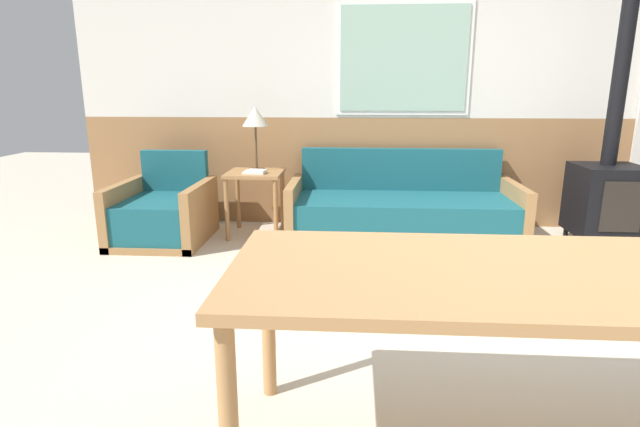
% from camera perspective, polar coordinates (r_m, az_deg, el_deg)
% --- Properties ---
extents(ground_plane, '(16.00, 16.00, 0.00)m').
position_cam_1_polar(ground_plane, '(2.84, 22.50, -15.25)').
color(ground_plane, beige).
extents(wall_back, '(7.20, 0.09, 2.70)m').
position_cam_1_polar(wall_back, '(5.05, 14.31, 13.88)').
color(wall_back, '#996B42').
rests_on(wall_back, ground_plane).
extents(couch, '(2.06, 0.86, 0.78)m').
position_cam_1_polar(couch, '(4.64, 9.35, 0.08)').
color(couch, '#9E7042').
rests_on(couch, ground_plane).
extents(armchair, '(0.78, 0.87, 0.77)m').
position_cam_1_polar(armchair, '(4.71, -17.43, -0.13)').
color(armchair, '#9E7042').
rests_on(armchair, ground_plane).
extents(side_table, '(0.50, 0.50, 0.60)m').
position_cam_1_polar(side_table, '(4.65, -7.41, 3.39)').
color(side_table, '#9E7042').
rests_on(side_table, ground_plane).
extents(table_lamp, '(0.24, 0.24, 0.59)m').
position_cam_1_polar(table_lamp, '(4.67, -7.41, 10.66)').
color(table_lamp, '#4C3823').
rests_on(table_lamp, side_table).
extents(book_stack, '(0.21, 0.16, 0.03)m').
position_cam_1_polar(book_stack, '(4.54, -7.42, 4.76)').
color(book_stack, white).
rests_on(book_stack, side_table).
extents(dining_table, '(2.04, 0.83, 0.75)m').
position_cam_1_polar(dining_table, '(1.86, 22.69, -7.91)').
color(dining_table, '#B27F4C').
rests_on(dining_table, ground_plane).
extents(wood_stove, '(0.54, 0.54, 2.45)m').
position_cam_1_polar(wood_stove, '(4.97, 30.08, 3.19)').
color(wood_stove, black).
rests_on(wood_stove, ground_plane).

